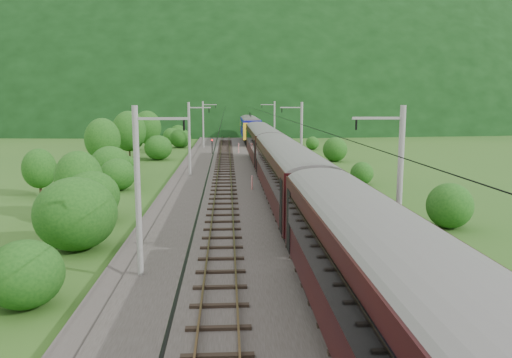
{
  "coord_description": "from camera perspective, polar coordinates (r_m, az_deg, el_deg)",
  "views": [
    {
      "loc": [
        -2.01,
        -23.05,
        8.55
      ],
      "look_at": [
        0.12,
        14.22,
        2.6
      ],
      "focal_mm": 35.0,
      "sensor_mm": 36.0,
      "label": 1
    }
  ],
  "objects": [
    {
      "name": "ground",
      "position": [
        24.67,
        1.63,
        -11.23
      ],
      "size": [
        600.0,
        600.0,
        0.0
      ],
      "primitive_type": "plane",
      "color": "#265119",
      "rests_on": "ground"
    },
    {
      "name": "railbed",
      "position": [
        34.16,
        0.2,
        -5.18
      ],
      "size": [
        14.0,
        220.0,
        0.3
      ],
      "primitive_type": "cube",
      "color": "#38332D",
      "rests_on": "ground"
    },
    {
      "name": "track_left",
      "position": [
        34.05,
        -3.85,
        -4.87
      ],
      "size": [
        2.4,
        220.0,
        0.27
      ],
      "color": "brown",
      "rests_on": "railbed"
    },
    {
      "name": "track_right",
      "position": [
        34.33,
        4.21,
        -4.75
      ],
      "size": [
        2.4,
        220.0,
        0.27
      ],
      "color": "brown",
      "rests_on": "railbed"
    },
    {
      "name": "catenary_left",
      "position": [
        55.35,
        -7.55,
        4.78
      ],
      "size": [
        2.54,
        192.28,
        8.0
      ],
      "color": "gray",
      "rests_on": "railbed"
    },
    {
      "name": "catenary_right",
      "position": [
        55.8,
        5.13,
        4.86
      ],
      "size": [
        2.54,
        192.28,
        8.0
      ],
      "color": "gray",
      "rests_on": "railbed"
    },
    {
      "name": "overhead_wires",
      "position": [
        33.14,
        0.21,
        6.55
      ],
      "size": [
        4.83,
        198.0,
        0.03
      ],
      "color": "black",
      "rests_on": "ground"
    },
    {
      "name": "mountain_main",
      "position": [
        283.19,
        -2.89,
        7.32
      ],
      "size": [
        504.0,
        360.0,
        244.0
      ],
      "primitive_type": "ellipsoid",
      "color": "black",
      "rests_on": "ground"
    },
    {
      "name": "mountain_ridge",
      "position": [
        344.03,
        -23.51,
        6.89
      ],
      "size": [
        336.0,
        280.0,
        132.0
      ],
      "primitive_type": "ellipsoid",
      "color": "black",
      "rests_on": "ground"
    },
    {
      "name": "train",
      "position": [
        24.5,
        7.16,
        -1.97
      ],
      "size": [
        3.34,
        160.01,
        5.82
      ],
      "color": "black",
      "rests_on": "ground"
    },
    {
      "name": "hazard_post_near",
      "position": [
        77.92,
        -2.0,
        3.55
      ],
      "size": [
        0.17,
        0.17,
        1.57
      ],
      "primitive_type": "cylinder",
      "color": "red",
      "rests_on": "railbed"
    },
    {
      "name": "hazard_post_far",
      "position": [
        46.2,
        -0.46,
        -0.41
      ],
      "size": [
        0.14,
        0.14,
        1.31
      ],
      "primitive_type": "cylinder",
      "color": "red",
      "rests_on": "railbed"
    },
    {
      "name": "signal",
      "position": [
        77.4,
        -5.04,
        3.87
      ],
      "size": [
        0.24,
        0.24,
        2.21
      ],
      "color": "black",
      "rests_on": "railbed"
    },
    {
      "name": "vegetation_left",
      "position": [
        46.68,
        -17.96,
        1.19
      ],
      "size": [
        11.95,
        148.64,
        6.98
      ],
      "color": "#184813",
      "rests_on": "ground"
    },
    {
      "name": "vegetation_right",
      "position": [
        44.26,
        15.74,
        -0.76
      ],
      "size": [
        4.69,
        104.11,
        3.07
      ],
      "color": "#184813",
      "rests_on": "ground"
    }
  ]
}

